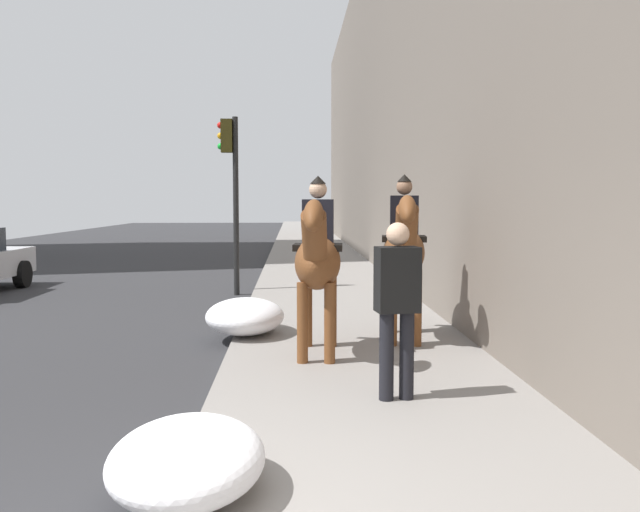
{
  "coord_description": "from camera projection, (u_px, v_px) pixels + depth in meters",
  "views": [
    {
      "loc": [
        -3.39,
        -0.84,
        2.01
      ],
      "look_at": [
        4.0,
        -1.15,
        1.4
      ],
      "focal_mm": 36.83,
      "sensor_mm": 36.0,
      "label": 1
    }
  ],
  "objects": [
    {
      "name": "mounted_horse_near",
      "position": [
        318.0,
        259.0,
        7.99
      ],
      "size": [
        2.15,
        0.69,
        2.21
      ],
      "rotation": [
        0.0,
        0.0,
        3.06
      ],
      "color": "brown",
      "rests_on": "sidewalk_slab"
    },
    {
      "name": "mounted_horse_far",
      "position": [
        404.0,
        249.0,
        8.91
      ],
      "size": [
        2.15,
        0.75,
        2.27
      ],
      "rotation": [
        0.0,
        0.0,
        3.01
      ],
      "color": "brown",
      "rests_on": "sidewalk_slab"
    },
    {
      "name": "pedestrian_greeting",
      "position": [
        397.0,
        299.0,
        6.22
      ],
      "size": [
        0.31,
        0.43,
        1.7
      ],
      "rotation": [
        0.0,
        0.0,
        0.13
      ],
      "color": "black",
      "rests_on": "sidewalk_slab"
    },
    {
      "name": "traffic_light_near_curb",
      "position": [
        231.0,
        176.0,
        13.96
      ],
      "size": [
        0.2,
        0.44,
        3.81
      ],
      "color": "black",
      "rests_on": "ground"
    },
    {
      "name": "snow_pile_near",
      "position": [
        187.0,
        459.0,
        4.24
      ],
      "size": [
        1.32,
        1.01,
        0.46
      ],
      "primitive_type": "ellipsoid",
      "color": "white",
      "rests_on": "sidewalk_slab"
    },
    {
      "name": "snow_pile_far",
      "position": [
        245.0,
        316.0,
        9.43
      ],
      "size": [
        1.46,
        1.12,
        0.51
      ],
      "primitive_type": "ellipsoid",
      "color": "white",
      "rests_on": "sidewalk_slab"
    }
  ]
}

